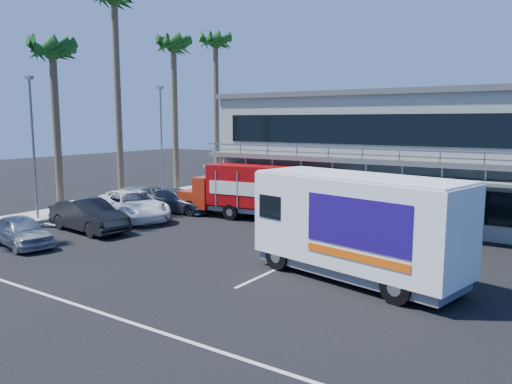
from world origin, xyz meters
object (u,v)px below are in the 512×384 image
Objects in this scene: red_truck at (259,190)px; parked_car_a at (21,231)px; parked_car_b at (89,216)px; white_van at (357,225)px.

parked_car_a is at bearing -121.85° from red_truck.
red_truck is 9.38m from parked_car_b.
parked_car_b is (0.00, 3.67, 0.13)m from parked_car_a.
white_van is at bearing -63.60° from parked_car_a.
white_van is at bearing -82.76° from parked_car_b.
parked_car_a is (-5.51, -11.20, -1.02)m from red_truck.
parked_car_a is 3.67m from parked_car_b.
white_van is at bearing -44.37° from red_truck.
white_van is 1.98× the size of parked_car_a.
parked_car_b is at bearing 10.96° from parked_car_a.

